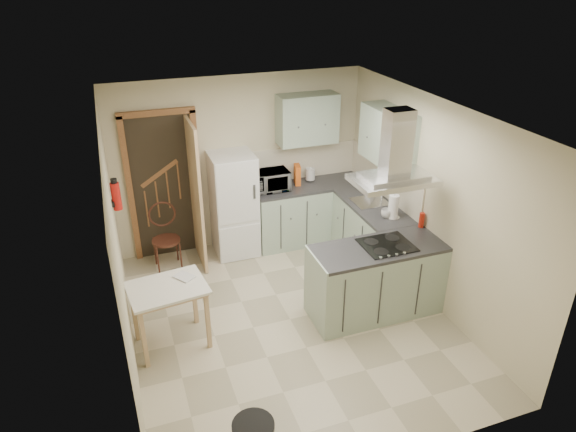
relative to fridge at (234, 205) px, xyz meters
name	(u,v)px	position (x,y,z in m)	size (l,w,h in m)	color
floor	(290,319)	(0.20, -1.80, -0.75)	(4.20, 4.20, 0.00)	beige
ceiling	(291,114)	(0.20, -1.80, 1.75)	(4.20, 4.20, 0.00)	silver
back_wall	(241,163)	(0.20, 0.30, 0.50)	(3.60, 3.60, 0.00)	beige
left_wall	(119,256)	(-1.60, -1.80, 0.50)	(4.20, 4.20, 0.00)	beige
right_wall	(432,203)	(2.00, -1.80, 0.50)	(4.20, 4.20, 0.00)	beige
doorway	(165,187)	(-0.90, 0.27, 0.30)	(1.10, 0.12, 2.10)	brown
fridge	(234,205)	(0.00, 0.00, 0.00)	(0.60, 0.60, 1.50)	white
counter_back	(291,215)	(0.86, 0.00, -0.30)	(1.08, 0.60, 0.90)	#9EB2A0
counter_right	(362,226)	(1.70, -0.68, -0.30)	(0.60, 1.95, 0.90)	#9EB2A0
splashback	(303,162)	(1.16, 0.29, 0.40)	(1.68, 0.02, 0.50)	beige
wall_cabinet_back	(307,119)	(1.15, 0.12, 1.10)	(0.85, 0.35, 0.70)	#9EB2A0
wall_cabinet_right	(388,136)	(1.82, -0.95, 1.10)	(0.35, 0.90, 0.70)	#9EB2A0
peninsula	(376,280)	(1.22, -1.98, -0.30)	(1.55, 0.65, 0.90)	#9EB2A0
hob	(387,245)	(1.32, -1.98, 0.16)	(0.58, 0.50, 0.01)	black
extractor_hood	(393,180)	(1.32, -1.98, 0.97)	(0.90, 0.55, 0.10)	silver
sink	(370,202)	(1.70, -0.85, 0.16)	(0.45, 0.40, 0.01)	silver
fire_extinguisher	(116,196)	(-1.54, -0.90, 0.75)	(0.10, 0.10, 0.32)	#B2140F
drop_leaf_table	(170,316)	(-1.18, -1.76, -0.37)	(0.81, 0.61, 0.76)	tan
bentwood_chair	(166,241)	(-1.00, -0.14, -0.32)	(0.38, 0.38, 0.86)	#50301A
microwave	(271,181)	(0.55, 0.00, 0.29)	(0.51, 0.35, 0.28)	black
kettle	(310,174)	(1.22, 0.13, 0.25)	(0.14, 0.14, 0.21)	silver
cereal_box	(297,175)	(0.99, 0.08, 0.30)	(0.08, 0.19, 0.29)	orange
soap_bottle	(370,186)	(1.85, -0.57, 0.26)	(0.10, 0.10, 0.21)	#AFADB9
paper_towel	(393,206)	(1.75, -1.37, 0.31)	(0.13, 0.13, 0.32)	white
cup	(387,213)	(1.68, -1.34, 0.20)	(0.14, 0.14, 0.11)	silver
red_bottle	(422,220)	(1.95, -1.72, 0.24)	(0.07, 0.07, 0.19)	red
book	(179,277)	(-1.03, -1.69, 0.05)	(0.16, 0.21, 0.09)	#A7374F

